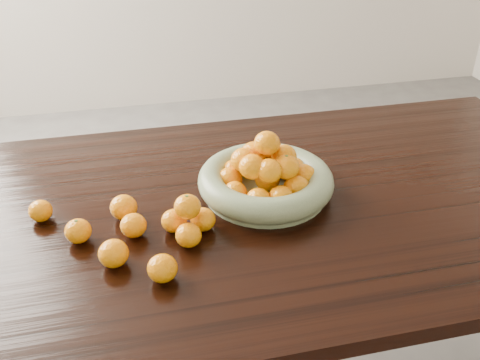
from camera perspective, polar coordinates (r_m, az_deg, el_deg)
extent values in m
cube|color=black|center=(1.39, 0.75, -3.01)|extent=(2.00, 1.00, 0.04)
cube|color=black|center=(2.28, 21.29, -1.76)|extent=(0.08, 0.08, 0.71)
cylinder|color=gray|center=(1.41, 2.72, -1.19)|extent=(0.32, 0.32, 0.02)
torus|color=gray|center=(1.39, 2.75, -0.02)|extent=(0.35, 0.35, 0.07)
ellipsoid|color=orange|center=(1.40, 6.78, 0.38)|extent=(0.07, 0.07, 0.07)
ellipsoid|color=orange|center=(1.44, 5.65, 1.27)|extent=(0.07, 0.07, 0.06)
ellipsoid|color=orange|center=(1.47, 3.66, 1.90)|extent=(0.06, 0.06, 0.06)
ellipsoid|color=orange|center=(1.46, 1.40, 1.88)|extent=(0.07, 0.07, 0.06)
ellipsoid|color=orange|center=(1.43, -0.73, 1.05)|extent=(0.06, 0.06, 0.06)
ellipsoid|color=orange|center=(1.39, -1.07, 0.14)|extent=(0.06, 0.06, 0.06)
ellipsoid|color=orange|center=(1.33, -0.53, -1.33)|extent=(0.06, 0.06, 0.06)
ellipsoid|color=orange|center=(1.31, 1.97, -2.09)|extent=(0.06, 0.06, 0.06)
ellipsoid|color=orange|center=(1.32, 4.40, -1.88)|extent=(0.06, 0.06, 0.06)
ellipsoid|color=orange|center=(1.35, 6.04, -0.81)|extent=(0.07, 0.07, 0.06)
ellipsoid|color=orange|center=(1.38, 2.94, 0.04)|extent=(0.06, 0.06, 0.06)
ellipsoid|color=orange|center=(1.38, 4.71, 2.51)|extent=(0.07, 0.07, 0.06)
ellipsoid|color=orange|center=(1.41, 3.34, 3.26)|extent=(0.06, 0.06, 0.06)
ellipsoid|color=orange|center=(1.40, 1.47, 2.78)|extent=(0.07, 0.07, 0.07)
ellipsoid|color=orange|center=(1.37, 0.41, 2.15)|extent=(0.07, 0.07, 0.06)
ellipsoid|color=orange|center=(1.33, 1.32, 1.43)|extent=(0.07, 0.07, 0.06)
ellipsoid|color=orange|center=(1.32, 3.14, 0.99)|extent=(0.06, 0.06, 0.06)
ellipsoid|color=orange|center=(1.34, 4.94, 1.39)|extent=(0.07, 0.07, 0.06)
ellipsoid|color=orange|center=(1.34, 2.88, 3.93)|extent=(0.07, 0.07, 0.06)
ellipsoid|color=orange|center=(1.22, -5.51, -5.88)|extent=(0.06, 0.06, 0.06)
ellipsoid|color=orange|center=(1.27, -3.97, -4.22)|extent=(0.06, 0.06, 0.06)
ellipsoid|color=orange|center=(1.27, -7.06, -4.34)|extent=(0.06, 0.06, 0.06)
ellipsoid|color=orange|center=(1.22, -5.63, -2.85)|extent=(0.06, 0.06, 0.06)
ellipsoid|color=orange|center=(1.28, -16.89, -5.23)|extent=(0.06, 0.06, 0.06)
ellipsoid|color=orange|center=(1.19, -13.34, -7.63)|extent=(0.07, 0.07, 0.06)
ellipsoid|color=orange|center=(1.13, -8.27, -9.30)|extent=(0.06, 0.06, 0.06)
ellipsoid|color=orange|center=(1.33, -12.31, -2.86)|extent=(0.07, 0.07, 0.06)
ellipsoid|color=orange|center=(1.27, -11.30, -4.77)|extent=(0.06, 0.06, 0.06)
ellipsoid|color=orange|center=(1.38, -20.51, -3.10)|extent=(0.06, 0.06, 0.05)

